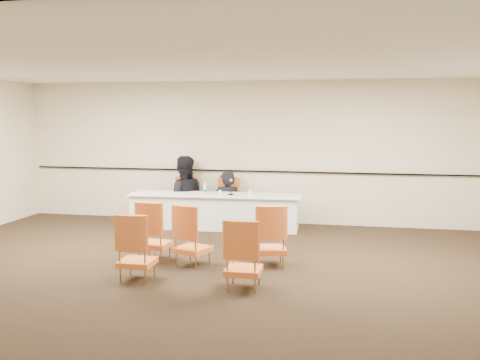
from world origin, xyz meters
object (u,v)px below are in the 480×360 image
panelist_main_chair (227,201)px  aud_chair_front_mid (193,235)px  panelist_second_chair (184,200)px  aud_chair_back_left (137,246)px  water_bottle (205,188)px  aud_chair_back_right (244,254)px  drinking_glass (220,193)px  aud_chair_front_right (270,235)px  aud_chair_front_left (154,230)px  panel_table (215,211)px  coffee_cup (250,193)px  panelist_main (227,210)px  panelist_second (184,201)px  microphone (231,187)px

panelist_main_chair → aud_chair_front_mid: size_ratio=1.00×
panelist_second_chair → aud_chair_back_left: bearing=-84.0°
water_bottle → aud_chair_back_right: bearing=-67.4°
drinking_glass → aud_chair_back_left: aud_chair_back_left is taller
water_bottle → drinking_glass: size_ratio=2.47×
aud_chair_front_right → aud_chair_front_left: bearing=168.1°
panel_table → aud_chair_front_mid: size_ratio=3.66×
coffee_cup → aud_chair_front_mid: 2.66m
panel_table → aud_chair_back_left: size_ratio=3.66×
panelist_main → drinking_glass: bearing=74.0°
aud_chair_front_right → aud_chair_back_left: 2.01m
panel_table → drinking_glass: (0.14, -0.11, 0.40)m
aud_chair_front_left → aud_chair_front_right: 1.84m
panelist_second → aud_chair_front_mid: panelist_second is taller
panelist_second_chair → aud_chair_front_right: 3.76m
panelist_second_chair → aud_chair_front_left: bearing=-83.6°
panelist_main_chair → aud_chair_back_right: 4.34m
panelist_main → panelist_second_chair: 0.97m
panel_table → panelist_second_chair: size_ratio=3.66×
microphone → aud_chair_back_right: 3.75m
water_bottle → drinking_glass: 0.36m
microphone → aud_chair_front_right: (1.15, -2.44, -0.38)m
microphone → aud_chair_back_right: bearing=-85.6°
panelist_main → coffee_cup: bearing=118.4°
aud_chair_back_right → coffee_cup: bearing=97.9°
aud_chair_front_mid → aud_chair_back_left: 1.01m
panelist_main → microphone: panelist_main is taller
panelist_main_chair → aud_chair_front_mid: 3.24m
coffee_cup → aud_chair_back_left: bearing=-105.6°
coffee_cup → aud_chair_front_left: size_ratio=0.13×
aud_chair_back_right → panelist_main: bearing=104.7°
drinking_glass → aud_chair_front_left: (-0.48, -2.41, -0.27)m
water_bottle → panelist_main: bearing=58.8°
microphone → drinking_glass: bearing=-171.5°
panel_table → aud_chair_front_left: aud_chair_front_left is taller
drinking_glass → microphone: bearing=19.1°
panelist_main_chair → aud_chair_front_right: 3.31m
microphone → drinking_glass: 0.24m
panelist_second_chair → microphone: 1.33m
aud_chair_back_right → aud_chair_front_left: bearing=145.0°
panel_table → drinking_glass: size_ratio=34.73×
panelist_main → aud_chair_back_left: (-0.35, -4.08, 0.20)m
water_bottle → aud_chair_back_right: 3.94m
panel_table → coffee_cup: 0.86m
water_bottle → coffee_cup: (0.95, -0.08, -0.06)m
panelist_second_chair → aud_chair_back_right: bearing=-65.2°
panel_table → coffee_cup: (0.75, -0.09, 0.41)m
panel_table → microphone: bearing=-8.5°
panelist_second → aud_chair_front_left: (0.47, -3.02, 0.02)m
aud_chair_front_right → drinking_glass: bearing=106.5°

